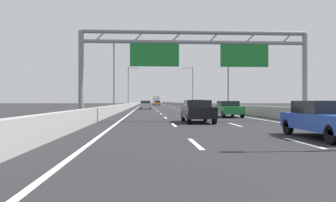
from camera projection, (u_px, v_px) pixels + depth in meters
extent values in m
plane|color=#262628|center=(159.00, 106.00, 98.92)|extent=(260.00, 260.00, 0.00)
cube|color=white|center=(195.00, 144.00, 11.47)|extent=(0.16, 3.00, 0.01)
cube|color=white|center=(174.00, 125.00, 20.45)|extent=(0.16, 3.00, 0.01)
cube|color=white|center=(165.00, 118.00, 29.44)|extent=(0.16, 3.00, 0.01)
cube|color=white|center=(161.00, 114.00, 38.42)|extent=(0.16, 3.00, 0.01)
cube|color=white|center=(158.00, 111.00, 47.40)|extent=(0.16, 3.00, 0.01)
cube|color=white|center=(156.00, 110.00, 56.39)|extent=(0.16, 3.00, 0.01)
cube|color=white|center=(155.00, 109.00, 65.37)|extent=(0.16, 3.00, 0.01)
cube|color=white|center=(154.00, 108.00, 74.35)|extent=(0.16, 3.00, 0.01)
cube|color=white|center=(153.00, 107.00, 83.33)|extent=(0.16, 3.00, 0.01)
cube|color=white|center=(153.00, 106.00, 92.32)|extent=(0.16, 3.00, 0.01)
cube|color=white|center=(152.00, 106.00, 101.30)|extent=(0.16, 3.00, 0.01)
cube|color=white|center=(152.00, 105.00, 110.28)|extent=(0.16, 3.00, 0.01)
cube|color=white|center=(151.00, 105.00, 119.27)|extent=(0.16, 3.00, 0.01)
cube|color=white|center=(151.00, 105.00, 128.25)|extent=(0.16, 3.00, 0.01)
cube|color=white|center=(151.00, 105.00, 137.23)|extent=(0.16, 3.00, 0.01)
cube|color=white|center=(150.00, 104.00, 146.22)|extent=(0.16, 3.00, 0.01)
cube|color=white|center=(150.00, 104.00, 155.20)|extent=(0.16, 3.00, 0.01)
cube|color=white|center=(303.00, 143.00, 11.69)|extent=(0.16, 3.00, 0.01)
cube|color=white|center=(235.00, 125.00, 20.67)|extent=(0.16, 3.00, 0.01)
cube|color=white|center=(208.00, 118.00, 29.66)|extent=(0.16, 3.00, 0.01)
cube|color=white|center=(194.00, 114.00, 38.64)|extent=(0.16, 3.00, 0.01)
cube|color=white|center=(185.00, 111.00, 47.62)|extent=(0.16, 3.00, 0.01)
cube|color=white|center=(179.00, 110.00, 56.61)|extent=(0.16, 3.00, 0.01)
cube|color=white|center=(174.00, 109.00, 65.59)|extent=(0.16, 3.00, 0.01)
cube|color=white|center=(171.00, 108.00, 74.57)|extent=(0.16, 3.00, 0.01)
cube|color=white|center=(168.00, 107.00, 83.55)|extent=(0.16, 3.00, 0.01)
cube|color=white|center=(166.00, 106.00, 92.54)|extent=(0.16, 3.00, 0.01)
cube|color=white|center=(164.00, 106.00, 101.52)|extent=(0.16, 3.00, 0.01)
cube|color=white|center=(163.00, 105.00, 110.50)|extent=(0.16, 3.00, 0.01)
cube|color=white|center=(162.00, 105.00, 119.49)|extent=(0.16, 3.00, 0.01)
cube|color=white|center=(161.00, 105.00, 128.47)|extent=(0.16, 3.00, 0.01)
cube|color=white|center=(160.00, 105.00, 137.45)|extent=(0.16, 3.00, 0.01)
cube|color=white|center=(159.00, 104.00, 146.44)|extent=(0.16, 3.00, 0.01)
cube|color=white|center=(158.00, 104.00, 155.42)|extent=(0.16, 3.00, 0.01)
cube|color=white|center=(139.00, 107.00, 86.62)|extent=(0.16, 176.00, 0.01)
cube|color=white|center=(181.00, 107.00, 87.26)|extent=(0.16, 176.00, 0.01)
cube|color=#9E9E99|center=(135.00, 104.00, 108.47)|extent=(0.45, 220.00, 0.95)
cube|color=#9E9E99|center=(180.00, 104.00, 109.32)|extent=(0.45, 220.00, 0.95)
cylinder|color=gray|center=(81.00, 76.00, 24.06)|extent=(0.36, 0.36, 6.20)
cylinder|color=gray|center=(305.00, 77.00, 25.03)|extent=(0.36, 0.36, 6.20)
cylinder|color=gray|center=(195.00, 32.00, 24.55)|extent=(15.72, 0.32, 0.32)
cylinder|color=gray|center=(195.00, 42.00, 24.55)|extent=(15.72, 0.26, 0.26)
cylinder|color=gray|center=(100.00, 36.00, 24.14)|extent=(0.74, 0.10, 0.74)
cylinder|color=gray|center=(139.00, 37.00, 24.30)|extent=(0.74, 0.10, 0.74)
cylinder|color=gray|center=(176.00, 37.00, 24.46)|extent=(0.74, 0.10, 0.74)
cylinder|color=gray|center=(214.00, 37.00, 24.63)|extent=(0.74, 0.10, 0.74)
cylinder|color=gray|center=(251.00, 38.00, 24.79)|extent=(0.74, 0.10, 0.74)
cylinder|color=gray|center=(287.00, 38.00, 24.95)|extent=(0.74, 0.10, 0.74)
cube|color=#19752D|center=(155.00, 55.00, 24.37)|extent=(3.40, 0.12, 1.60)
cube|color=#19752D|center=(244.00, 56.00, 24.76)|extent=(3.40, 0.12, 1.60)
cylinder|color=slate|center=(114.00, 76.00, 46.85)|extent=(0.20, 0.20, 9.50)
cylinder|color=slate|center=(122.00, 41.00, 46.92)|extent=(2.20, 0.12, 0.12)
cube|color=#F2EAC6|center=(131.00, 42.00, 46.98)|extent=(0.56, 0.28, 0.20)
cylinder|color=slate|center=(228.00, 76.00, 47.79)|extent=(0.20, 0.20, 9.50)
cylinder|color=slate|center=(220.00, 42.00, 47.72)|extent=(2.20, 0.12, 0.12)
cube|color=#F2EAC6|center=(212.00, 43.00, 47.66)|extent=(0.56, 0.28, 0.20)
cylinder|color=slate|center=(128.00, 87.00, 83.61)|extent=(0.20, 0.20, 9.50)
cylinder|color=slate|center=(133.00, 68.00, 83.68)|extent=(2.20, 0.12, 0.12)
cube|color=#F2EAC6|center=(138.00, 68.00, 83.75)|extent=(0.56, 0.28, 0.20)
cylinder|color=slate|center=(193.00, 87.00, 84.56)|extent=(0.20, 0.20, 9.50)
cylinder|color=slate|center=(188.00, 68.00, 84.49)|extent=(2.20, 0.12, 0.12)
cube|color=#F2EAC6|center=(184.00, 68.00, 84.42)|extent=(0.56, 0.28, 0.20)
cube|color=silver|center=(146.00, 103.00, 124.36)|extent=(1.87, 4.61, 0.68)
cube|color=black|center=(146.00, 101.00, 124.12)|extent=(1.65, 2.02, 0.51)
cylinder|color=black|center=(143.00, 104.00, 126.06)|extent=(0.22, 0.64, 0.64)
cylinder|color=black|center=(148.00, 104.00, 126.16)|extent=(0.22, 0.64, 0.64)
cylinder|color=black|center=(143.00, 104.00, 122.56)|extent=(0.22, 0.64, 0.64)
cylinder|color=black|center=(148.00, 104.00, 122.66)|extent=(0.22, 0.64, 0.64)
cube|color=#A8ADB2|center=(145.00, 105.00, 61.26)|extent=(1.90, 4.35, 0.69)
cube|color=black|center=(145.00, 102.00, 60.67)|extent=(1.67, 1.92, 0.44)
cylinder|color=black|center=(141.00, 107.00, 62.83)|extent=(0.22, 0.64, 0.64)
cylinder|color=black|center=(150.00, 107.00, 62.93)|extent=(0.22, 0.64, 0.64)
cylinder|color=black|center=(141.00, 107.00, 59.59)|extent=(0.22, 0.64, 0.64)
cylinder|color=black|center=(150.00, 107.00, 59.69)|extent=(0.22, 0.64, 0.64)
cube|color=#1E7A38|center=(228.00, 110.00, 30.65)|extent=(1.78, 4.40, 0.63)
cube|color=black|center=(228.00, 104.00, 30.79)|extent=(1.57, 1.98, 0.46)
cylinder|color=black|center=(216.00, 113.00, 32.24)|extent=(0.22, 0.64, 0.64)
cylinder|color=black|center=(233.00, 113.00, 32.34)|extent=(0.22, 0.64, 0.64)
cylinder|color=black|center=(224.00, 114.00, 28.95)|extent=(0.22, 0.64, 0.64)
cylinder|color=black|center=(242.00, 114.00, 29.05)|extent=(0.22, 0.64, 0.64)
cube|color=red|center=(196.00, 106.00, 48.83)|extent=(1.83, 4.21, 0.72)
cube|color=black|center=(196.00, 102.00, 48.80)|extent=(1.61, 1.90, 0.53)
cylinder|color=black|center=(189.00, 109.00, 50.34)|extent=(0.22, 0.64, 0.64)
cylinder|color=black|center=(200.00, 109.00, 50.43)|extent=(0.22, 0.64, 0.64)
cylinder|color=black|center=(192.00, 109.00, 47.23)|extent=(0.22, 0.64, 0.64)
cylinder|color=black|center=(204.00, 109.00, 47.33)|extent=(0.22, 0.64, 0.64)
cube|color=black|center=(198.00, 112.00, 22.92)|extent=(1.77, 4.40, 0.71)
cube|color=black|center=(197.00, 103.00, 23.08)|extent=(1.55, 1.98, 0.43)
cylinder|color=black|center=(183.00, 117.00, 24.52)|extent=(0.22, 0.64, 0.64)
cylinder|color=black|center=(205.00, 116.00, 24.62)|extent=(0.22, 0.64, 0.64)
cylinder|color=black|center=(189.00, 119.00, 21.23)|extent=(0.22, 0.64, 0.64)
cylinder|color=black|center=(214.00, 119.00, 21.33)|extent=(0.22, 0.64, 0.64)
cube|color=orange|center=(158.00, 103.00, 114.99)|extent=(1.86, 4.57, 0.63)
cube|color=black|center=(158.00, 102.00, 114.33)|extent=(1.64, 2.00, 0.55)
cylinder|color=black|center=(155.00, 104.00, 116.66)|extent=(0.22, 0.64, 0.64)
cylinder|color=black|center=(160.00, 104.00, 116.76)|extent=(0.22, 0.64, 0.64)
cylinder|color=black|center=(155.00, 104.00, 113.21)|extent=(0.22, 0.64, 0.64)
cylinder|color=black|center=(160.00, 104.00, 113.31)|extent=(0.22, 0.64, 0.64)
cube|color=#2347AD|center=(329.00, 122.00, 13.05)|extent=(1.88, 4.59, 0.60)
cube|color=black|center=(323.00, 107.00, 13.49)|extent=(1.65, 2.05, 0.49)
cylinder|color=black|center=(288.00, 127.00, 14.75)|extent=(0.22, 0.64, 0.64)
cylinder|color=black|center=(326.00, 127.00, 14.85)|extent=(0.22, 0.64, 0.64)
cylinder|color=black|center=(332.00, 135.00, 11.26)|extent=(0.22, 0.64, 0.64)
cube|color=silver|center=(156.00, 101.00, 131.30)|extent=(2.35, 2.14, 1.82)
cube|color=silver|center=(156.00, 100.00, 127.39)|extent=(2.35, 5.30, 2.65)
cylinder|color=black|center=(153.00, 104.00, 131.40)|extent=(0.28, 0.96, 0.96)
cylinder|color=black|center=(159.00, 104.00, 131.53)|extent=(0.28, 0.96, 0.96)
cylinder|color=black|center=(153.00, 104.00, 126.08)|extent=(0.28, 0.96, 0.96)
cylinder|color=black|center=(159.00, 104.00, 126.20)|extent=(0.28, 0.96, 0.96)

